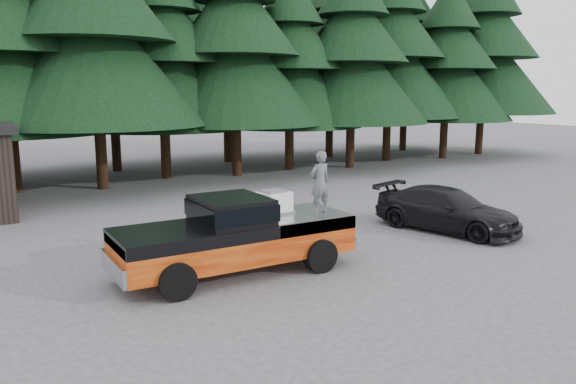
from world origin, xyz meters
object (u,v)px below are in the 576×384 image
air_compressor (274,203)px  parked_car (447,209)px  pickup_truck (235,247)px  man_on_bed (320,182)px

air_compressor → parked_car: air_compressor is taller
pickup_truck → air_compressor: (1.22, 0.25, 0.93)m
parked_car → man_on_bed: bearing=172.5°
air_compressor → parked_car: 6.52m
pickup_truck → air_compressor: air_compressor is taller
pickup_truck → man_on_bed: man_on_bed is taller
pickup_truck → parked_car: 7.68m
air_compressor → parked_car: (6.45, 0.20, -0.91)m
pickup_truck → man_on_bed: bearing=-8.6°
pickup_truck → air_compressor: bearing=11.6°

